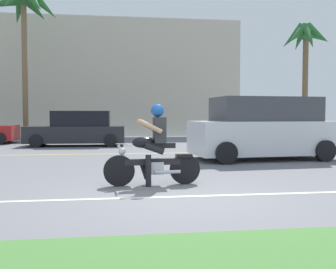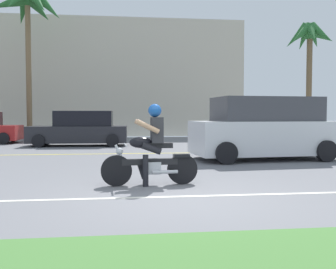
% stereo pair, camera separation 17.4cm
% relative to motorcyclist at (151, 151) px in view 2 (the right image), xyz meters
% --- Properties ---
extents(ground, '(56.00, 30.00, 0.04)m').
position_rel_motorcyclist_xyz_m(ground, '(0.30, 1.78, -0.70)').
color(ground, slate).
extents(lane_line_near, '(50.40, 0.12, 0.01)m').
position_rel_motorcyclist_xyz_m(lane_line_near, '(0.30, -1.17, -0.68)').
color(lane_line_near, silver).
rests_on(lane_line_near, ground).
extents(lane_line_far, '(50.40, 0.12, 0.01)m').
position_rel_motorcyclist_xyz_m(lane_line_far, '(0.30, 6.45, -0.68)').
color(lane_line_far, yellow).
rests_on(lane_line_far, ground).
extents(motorcyclist, '(1.93, 0.63, 1.61)m').
position_rel_motorcyclist_xyz_m(motorcyclist, '(0.00, 0.00, 0.00)').
color(motorcyclist, black).
rests_on(motorcyclist, ground).
extents(suv_nearby, '(4.64, 2.48, 1.94)m').
position_rel_motorcyclist_xyz_m(suv_nearby, '(3.89, 4.13, 0.26)').
color(suv_nearby, silver).
rests_on(suv_nearby, ground).
extents(parked_car_1, '(4.39, 1.95, 1.56)m').
position_rel_motorcyclist_xyz_m(parked_car_1, '(-2.35, 10.37, 0.05)').
color(parked_car_1, '#232328').
rests_on(parked_car_1, ground).
extents(palm_tree_0, '(3.06, 2.98, 6.62)m').
position_rel_motorcyclist_xyz_m(palm_tree_0, '(10.08, 13.62, 4.82)').
color(palm_tree_0, brown).
rests_on(palm_tree_0, ground).
extents(palm_tree_1, '(4.11, 4.13, 8.41)m').
position_rel_motorcyclist_xyz_m(palm_tree_1, '(-5.44, 14.74, 6.44)').
color(palm_tree_1, brown).
rests_on(palm_tree_1, ground).
extents(building_far, '(20.90, 4.00, 7.60)m').
position_rel_motorcyclist_xyz_m(building_far, '(-2.84, 19.78, 3.12)').
color(building_far, beige).
rests_on(building_far, ground).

